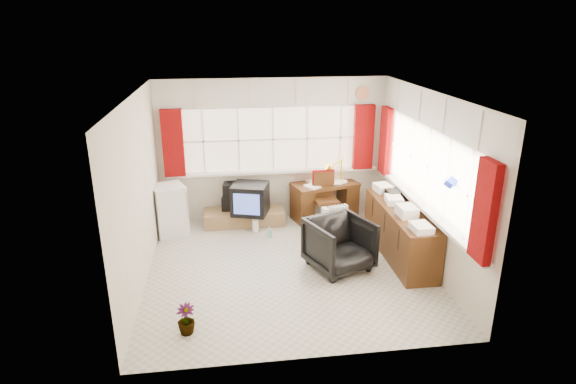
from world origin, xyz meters
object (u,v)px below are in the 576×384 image
at_px(task_chair, 324,196).
at_px(office_chair, 340,244).
at_px(desk, 325,199).
at_px(crt_tv, 250,199).
at_px(credenza, 400,231).
at_px(tv_bench, 245,217).
at_px(mini_fridge, 170,210).
at_px(desk_lamp, 341,166).
at_px(radiator, 336,226).

xyz_separation_m(task_chair, office_chair, (-0.12, -1.66, -0.13)).
distance_m(desk, crt_tv, 1.38).
height_order(credenza, tv_bench, credenza).
bearing_deg(crt_tv, tv_bench, 126.54).
xyz_separation_m(desk, mini_fridge, (-2.70, -0.33, 0.06)).
bearing_deg(crt_tv, desk_lamp, 7.03).
relative_size(desk, credenza, 0.63).
bearing_deg(mini_fridge, tv_bench, 11.19).
relative_size(desk_lamp, tv_bench, 0.33).
xyz_separation_m(radiator, tv_bench, (-1.45, 0.84, -0.11)).
bearing_deg(radiator, desk, 89.82).
bearing_deg(office_chair, desk, 62.37).
distance_m(office_chair, radiator, 1.00).
relative_size(crt_tv, mini_fridge, 0.83).
relative_size(desk, office_chair, 1.52).
height_order(task_chair, mini_fridge, task_chair).
bearing_deg(mini_fridge, crt_tv, 4.56).
relative_size(office_chair, mini_fridge, 0.97).
distance_m(desk, office_chair, 1.91).
distance_m(task_chair, radiator, 0.74).
distance_m(task_chair, crt_tv, 1.29).
bearing_deg(task_chair, tv_bench, 173.66).
xyz_separation_m(task_chair, tv_bench, (-1.40, 0.16, -0.38)).
bearing_deg(tv_bench, mini_fridge, -168.81).
relative_size(desk_lamp, mini_fridge, 0.54).
height_order(desk, tv_bench, desk).
distance_m(desk_lamp, radiator, 1.21).
relative_size(tv_bench, mini_fridge, 1.64).
bearing_deg(crt_tv, radiator, -27.58).
xyz_separation_m(radiator, mini_fridge, (-2.70, 0.60, 0.19)).
xyz_separation_m(office_chair, mini_fridge, (-2.52, 1.57, 0.05)).
distance_m(radiator, mini_fridge, 2.77).
distance_m(desk_lamp, office_chair, 2.03).
relative_size(task_chair, crt_tv, 1.35).
relative_size(office_chair, radiator, 1.43).
distance_m(task_chair, mini_fridge, 2.65).
bearing_deg(desk, radiator, -90.18).
bearing_deg(mini_fridge, credenza, -19.83).
bearing_deg(office_chair, radiator, 57.48).
bearing_deg(credenza, tv_bench, 146.30).
bearing_deg(task_chair, credenza, -57.12).
xyz_separation_m(desk_lamp, tv_bench, (-1.74, -0.06, -0.86)).
bearing_deg(mini_fridge, desk_lamp, 5.91).
height_order(desk, task_chair, task_chair).
relative_size(desk, task_chair, 1.32).
height_order(tv_bench, crt_tv, crt_tv).
distance_m(desk, credenza, 1.80).
distance_m(desk_lamp, credenza, 1.77).
xyz_separation_m(desk, office_chair, (-0.18, -1.90, 0.01)).
bearing_deg(task_chair, mini_fridge, -178.01).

